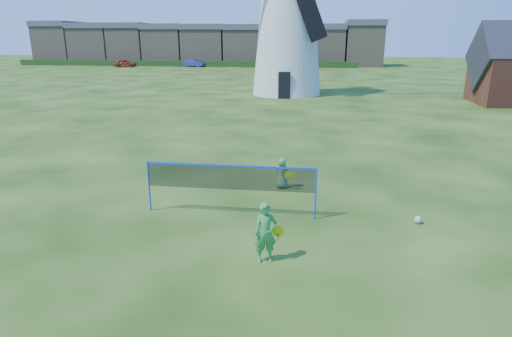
{
  "coord_description": "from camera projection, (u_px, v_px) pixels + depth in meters",
  "views": [
    {
      "loc": [
        1.76,
        -11.27,
        5.11
      ],
      "look_at": [
        0.2,
        0.5,
        1.5
      ],
      "focal_mm": 30.45,
      "sensor_mm": 36.0,
      "label": 1
    }
  ],
  "objects": [
    {
      "name": "player_boy",
      "position": [
        282.0,
        173.0,
        15.15
      ],
      "size": [
        0.63,
        0.41,
        1.1
      ],
      "rotation": [
        0.0,
        0.0,
        3.11
      ],
      "color": "#4D8D44",
      "rests_on": "ground"
    },
    {
      "name": "car_left",
      "position": [
        125.0,
        63.0,
        75.9
      ],
      "size": [
        4.09,
        2.47,
        1.3
      ],
      "primitive_type": "imported",
      "rotation": [
        0.0,
        0.0,
        1.83
      ],
      "color": "maroon",
      "rests_on": "ground"
    },
    {
      "name": "player_girl",
      "position": [
        266.0,
        233.0,
        10.11
      ],
      "size": [
        0.73,
        0.5,
        1.47
      ],
      "rotation": [
        0.0,
        0.0,
        0.31
      ],
      "color": "#399041",
      "rests_on": "ground"
    },
    {
      "name": "terraced_houses",
      "position": [
        204.0,
        44.0,
        81.99
      ],
      "size": [
        65.8,
        8.4,
        8.19
      ],
      "color": "gray",
      "rests_on": "ground"
    },
    {
      "name": "ground",
      "position": [
        247.0,
        223.0,
        12.4
      ],
      "size": [
        220.0,
        220.0,
        0.0
      ],
      "primitive_type": "plane",
      "color": "black",
      "rests_on": "ground"
    },
    {
      "name": "windmill",
      "position": [
        288.0,
        20.0,
        38.28
      ],
      "size": [
        14.7,
        6.19,
        19.3
      ],
      "color": "silver",
      "rests_on": "ground"
    },
    {
      "name": "hedge",
      "position": [
        181.0,
        64.0,
        77.61
      ],
      "size": [
        62.0,
        0.8,
        1.0
      ],
      "primitive_type": "cube",
      "color": "#193814",
      "rests_on": "ground"
    },
    {
      "name": "badminton_net",
      "position": [
        230.0,
        178.0,
        12.7
      ],
      "size": [
        5.05,
        0.05,
        1.55
      ],
      "color": "blue",
      "rests_on": "ground"
    },
    {
      "name": "play_ball",
      "position": [
        418.0,
        220.0,
        12.37
      ],
      "size": [
        0.22,
        0.22,
        0.22
      ],
      "primitive_type": "sphere",
      "color": "green",
      "rests_on": "ground"
    },
    {
      "name": "car_right",
      "position": [
        194.0,
        63.0,
        76.83
      ],
      "size": [
        4.01,
        2.03,
        1.26
      ],
      "primitive_type": "imported",
      "rotation": [
        0.0,
        0.0,
        1.38
      ],
      "color": "navy",
      "rests_on": "ground"
    }
  ]
}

